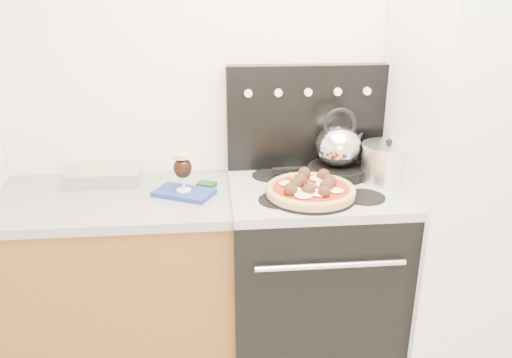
{
  "coord_description": "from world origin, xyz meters",
  "views": [
    {
      "loc": [
        -0.38,
        -0.87,
        1.74
      ],
      "look_at": [
        -0.2,
        1.05,
        1.01
      ],
      "focal_mm": 35.0,
      "sensor_mm": 36.0,
      "label": 1
    }
  ],
  "objects": [
    {
      "name": "room_shell",
      "position": [
        0.0,
        0.29,
        1.25
      ],
      "size": [
        3.52,
        3.01,
        2.52
      ],
      "color": "beige",
      "rests_on": "ground"
    },
    {
      "name": "countertop",
      "position": [
        -1.02,
        1.2,
        0.88
      ],
      "size": [
        1.48,
        0.63,
        0.04
      ],
      "primitive_type": "cube",
      "color": "gray",
      "rests_on": "base_cabinet"
    },
    {
      "name": "backguard",
      "position": [
        0.08,
        1.45,
        1.17
      ],
      "size": [
        0.76,
        0.08,
        0.5
      ],
      "primitive_type": "cube",
      "color": "black",
      "rests_on": "cooktop"
    },
    {
      "name": "stove_body",
      "position": [
        0.08,
        1.18,
        0.44
      ],
      "size": [
        0.76,
        0.65,
        0.88
      ],
      "primitive_type": "cube",
      "color": "black",
      "rests_on": "ground"
    },
    {
      "name": "stock_pot",
      "position": [
        0.42,
        1.21,
        1.0
      ],
      "size": [
        0.26,
        0.26,
        0.17
      ],
      "primitive_type": "cylinder",
      "rotation": [
        0.0,
        0.0,
        0.13
      ],
      "color": "white",
      "rests_on": "cooktop"
    },
    {
      "name": "pizza",
      "position": [
        0.04,
        1.05,
        0.96
      ],
      "size": [
        0.38,
        0.38,
        0.05
      ],
      "primitive_type": null,
      "rotation": [
        0.0,
        0.0,
        -0.01
      ],
      "color": "#E4AF70",
      "rests_on": "pizza_pan"
    },
    {
      "name": "tea_kettle",
      "position": [
        0.21,
        1.29,
        1.09
      ],
      "size": [
        0.26,
        0.26,
        0.23
      ],
      "primitive_type": null,
      "rotation": [
        0.0,
        0.0,
        -0.28
      ],
      "color": "silver",
      "rests_on": "skillet"
    },
    {
      "name": "foil_sheet",
      "position": [
        -0.88,
        1.39,
        0.93
      ],
      "size": [
        0.33,
        0.24,
        0.07
      ],
      "primitive_type": "cube",
      "rotation": [
        0.0,
        0.0,
        0.01
      ],
      "color": "silver",
      "rests_on": "countertop"
    },
    {
      "name": "pizza_pan",
      "position": [
        0.04,
        1.05,
        0.93
      ],
      "size": [
        0.46,
        0.46,
        0.01
      ],
      "primitive_type": "cylinder",
      "rotation": [
        0.0,
        0.0,
        -0.22
      ],
      "color": "black",
      "rests_on": "cooktop"
    },
    {
      "name": "skillet",
      "position": [
        0.21,
        1.29,
        0.94
      ],
      "size": [
        0.28,
        0.28,
        0.05
      ],
      "primitive_type": "cylinder",
      "rotation": [
        0.0,
        0.0,
        0.03
      ],
      "color": "black",
      "rests_on": "cooktop"
    },
    {
      "name": "beer_glass",
      "position": [
        -0.5,
        1.17,
        1.01
      ],
      "size": [
        0.09,
        0.09,
        0.17
      ],
      "primitive_type": null,
      "rotation": [
        0.0,
        0.0,
        -0.07
      ],
      "color": "black",
      "rests_on": "oven_mitt"
    },
    {
      "name": "fridge",
      "position": [
        0.78,
        1.15,
        0.95
      ],
      "size": [
        0.64,
        0.68,
        1.9
      ],
      "primitive_type": "cube",
      "color": "silver",
      "rests_on": "ground"
    },
    {
      "name": "oven_mitt",
      "position": [
        -0.5,
        1.17,
        0.91
      ],
      "size": [
        0.29,
        0.24,
        0.02
      ],
      "primitive_type": "cube",
      "rotation": [
        0.0,
        0.0,
        -0.47
      ],
      "color": "navy",
      "rests_on": "countertop"
    },
    {
      "name": "cooktop",
      "position": [
        0.08,
        1.18,
        0.9
      ],
      "size": [
        0.76,
        0.65,
        0.04
      ],
      "primitive_type": "cube",
      "color": "#ADADB2",
      "rests_on": "stove_body"
    },
    {
      "name": "base_cabinet",
      "position": [
        -1.02,
        1.2,
        0.43
      ],
      "size": [
        1.45,
        0.6,
        0.86
      ],
      "primitive_type": "cube",
      "color": "brown",
      "rests_on": "ground"
    }
  ]
}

